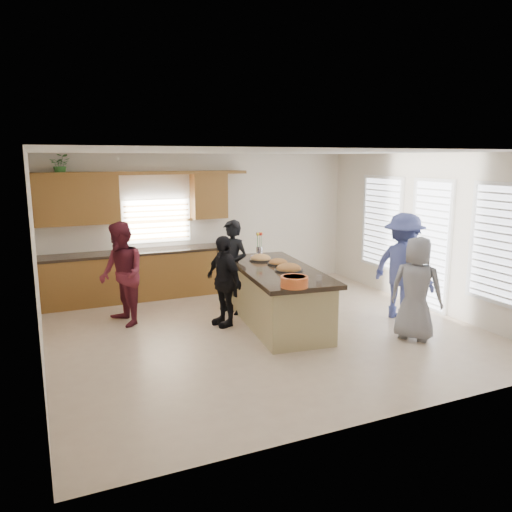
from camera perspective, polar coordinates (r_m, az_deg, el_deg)
name	(u,v)px	position (r m, az deg, el deg)	size (l,w,h in m)	color
floor	(265,331)	(8.05, 1.01, -8.53)	(6.50, 6.50, 0.00)	beige
room_shell	(265,212)	(7.63, 1.05, 5.04)	(6.52, 6.02, 2.81)	silver
back_cabinetry	(137,253)	(9.93, -13.46, 0.39)	(4.08, 0.66, 2.46)	brown
right_wall_glazing	(432,236)	(9.41, 19.48, 2.13)	(0.06, 4.00, 2.25)	white
island	(277,297)	(8.25, 2.41, -4.76)	(1.46, 2.82, 0.95)	tan
platter_front	(289,269)	(7.95, 3.75, -1.49)	(0.45, 0.45, 0.18)	black
platter_mid	(278,263)	(8.40, 2.54, -0.79)	(0.36, 0.36, 0.15)	black
platter_back	(261,259)	(8.73, 0.53, -0.32)	(0.40, 0.40, 0.16)	black
salad_bowl	(294,281)	(6.94, 4.40, -2.87)	(0.39, 0.39, 0.15)	orange
clear_cup	(319,278)	(7.31, 7.24, -2.54)	(0.09, 0.09, 0.09)	white
plate_stack	(257,257)	(8.92, 0.06, -0.11)	(0.21, 0.21, 0.04)	#A687C4
flower_vase	(259,243)	(9.27, 0.40, 1.55)	(0.14, 0.14, 0.41)	silver
potted_plant	(61,165)	(9.71, -21.43, 9.67)	(0.34, 0.30, 0.38)	#397E32
woman_left_back	(232,267)	(8.76, -2.73, -1.27)	(0.61, 0.40, 1.66)	black
woman_left_mid	(122,274)	(8.40, -15.10, -2.03)	(0.83, 0.65, 1.71)	maroon
woman_left_front	(224,281)	(8.14, -3.73, -2.85)	(0.87, 0.36, 1.49)	black
woman_right_back	(403,267)	(8.78, 16.45, -1.17)	(1.17, 0.67, 1.82)	#404A8C
woman_right_front	(416,289)	(7.86, 17.85, -3.56)	(0.77, 0.50, 1.58)	gray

